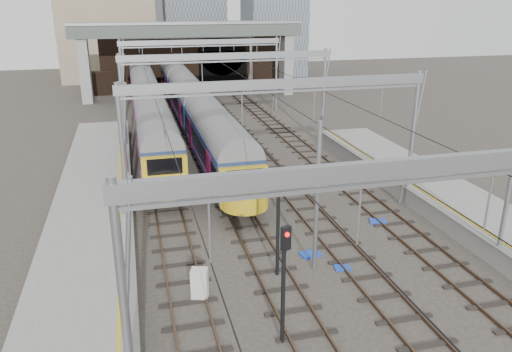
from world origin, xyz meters
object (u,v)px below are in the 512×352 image
object	(u,v)px
train_main	(180,87)
relay_cabinet	(200,284)
signal_near_centre	(279,212)
train_second	(143,85)
signal_near_left	(284,271)

from	to	relation	value
train_main	relay_cabinet	world-z (taller)	train_main
train_main	signal_near_centre	size ratio (longest dim) A/B	12.95
train_second	signal_near_left	bearing A→B (deg)	-86.17
train_main	relay_cabinet	bearing A→B (deg)	-95.12
signal_near_centre	relay_cabinet	size ratio (longest dim) A/B	3.69
train_second	signal_near_centre	world-z (taller)	signal_near_centre
signal_near_centre	relay_cabinet	distance (m)	4.51
signal_near_left	relay_cabinet	world-z (taller)	signal_near_left
relay_cabinet	signal_near_left	bearing A→B (deg)	-38.04
train_main	signal_near_centre	xyz separation A→B (m)	(0.19, -37.77, 0.64)
signal_near_left	relay_cabinet	distance (m)	4.95
train_main	train_second	distance (m)	4.82
train_main	train_second	bearing A→B (deg)	146.16
train_second	signal_near_centre	xyz separation A→B (m)	(4.19, -40.45, 0.67)
train_main	signal_near_centre	distance (m)	37.77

